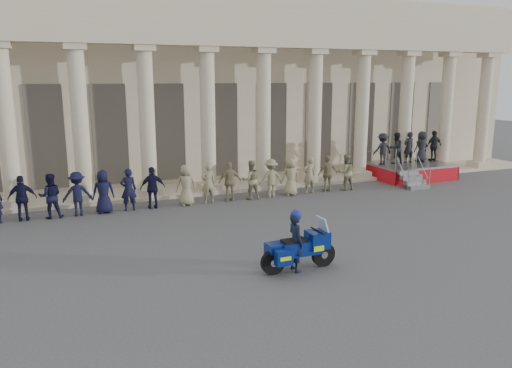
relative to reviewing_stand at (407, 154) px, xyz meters
The scene contains 6 objects.
ground 13.75m from the reviewing_stand, 147.21° to the right, with size 90.00×90.00×0.00m, color #444447.
building 14.04m from the reviewing_stand, 147.54° to the left, with size 40.00×12.50×9.00m.
officer_rank 15.49m from the reviewing_stand, behind, with size 22.43×0.62×1.65m.
reviewing_stand is the anchor object (origin of this frame).
motorcycle 13.91m from the reviewing_stand, 139.69° to the right, with size 2.17×0.89×1.39m.
rider 14.00m from the reviewing_stand, 140.00° to the right, with size 0.39×0.59×1.68m.
Camera 1 is at (-4.83, -12.75, 5.03)m, focal length 35.00 mm.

